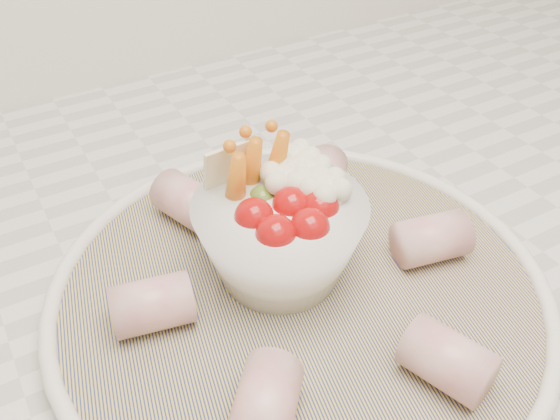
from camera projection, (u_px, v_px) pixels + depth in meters
serving_platter at (299, 291)px, 0.46m from camera, size 0.43×0.43×0.02m
veggie_bowl at (282, 229)px, 0.44m from camera, size 0.12×0.12×0.10m
cured_meat_rolls at (300, 270)px, 0.44m from camera, size 0.27×0.29×0.04m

